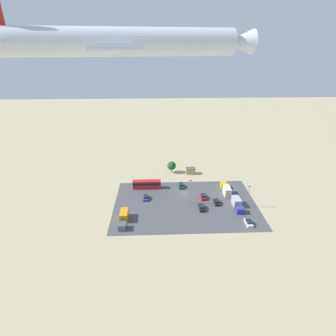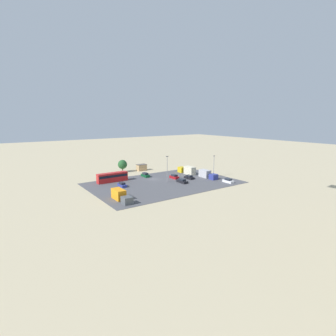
# 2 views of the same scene
# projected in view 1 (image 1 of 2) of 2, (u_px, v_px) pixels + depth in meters

# --- Properties ---
(ground_plane) EXTENTS (400.00, 400.00, 0.00)m
(ground_plane) POSITION_uv_depth(u_px,v_px,m) (183.00, 194.00, 101.92)
(ground_plane) COLOR tan
(parking_lot_surface) EXTENTS (51.44, 33.51, 0.08)m
(parking_lot_surface) POSITION_uv_depth(u_px,v_px,m) (185.00, 204.00, 95.63)
(parking_lot_surface) COLOR #4C4C51
(parking_lot_surface) RESTS_ON ground
(shed_building) EXTENTS (4.35, 2.85, 2.74)m
(shed_building) POSITION_uv_depth(u_px,v_px,m) (190.00, 171.00, 117.59)
(shed_building) COLOR tan
(shed_building) RESTS_ON ground
(bus) EXTENTS (11.22, 2.45, 3.34)m
(bus) POSITION_uv_depth(u_px,v_px,m) (147.00, 184.00, 105.34)
(bus) COLOR red
(bus) RESTS_ON ground
(parked_car_0) EXTENTS (1.83, 4.65, 1.46)m
(parked_car_0) POSITION_uv_depth(u_px,v_px,m) (202.00, 207.00, 92.43)
(parked_car_0) COLOR black
(parked_car_0) RESTS_ON ground
(parked_car_1) EXTENTS (1.84, 4.13, 1.46)m
(parked_car_1) POSITION_uv_depth(u_px,v_px,m) (249.00, 223.00, 84.50)
(parked_car_1) COLOR silver
(parked_car_1) RESTS_ON ground
(parked_car_2) EXTENTS (1.87, 4.23, 1.43)m
(parked_car_2) POSITION_uv_depth(u_px,v_px,m) (217.00, 202.00, 95.63)
(parked_car_2) COLOR black
(parked_car_2) RESTS_ON ground
(parked_car_3) EXTENTS (1.73, 4.09, 1.49)m
(parked_car_3) POSITION_uv_depth(u_px,v_px,m) (146.00, 198.00, 98.29)
(parked_car_3) COLOR navy
(parked_car_3) RESTS_ON ground
(parked_car_4) EXTENTS (1.76, 4.26, 1.64)m
(parked_car_4) POSITION_uv_depth(u_px,v_px,m) (181.00, 186.00, 106.51)
(parked_car_4) COLOR #0C4723
(parked_car_4) RESTS_ON ground
(parked_car_5) EXTENTS (1.85, 4.08, 1.57)m
(parked_car_5) POSITION_uv_depth(u_px,v_px,m) (203.00, 197.00, 98.81)
(parked_car_5) COLOR maroon
(parked_car_5) RESTS_ON ground
(parked_truck_0) EXTENTS (2.38, 9.25, 3.28)m
(parked_truck_0) POSITION_uv_depth(u_px,v_px,m) (226.00, 189.00, 102.13)
(parked_truck_0) COLOR gold
(parked_truck_0) RESTS_ON ground
(parked_truck_1) EXTENTS (2.53, 9.27, 2.90)m
(parked_truck_1) POSITION_uv_depth(u_px,v_px,m) (124.00, 218.00, 85.54)
(parked_truck_1) COLOR #4C5156
(parked_truck_1) RESTS_ON ground
(parked_truck_2) EXTENTS (2.59, 8.28, 2.90)m
(parked_truck_2) POSITION_uv_depth(u_px,v_px,m) (237.00, 204.00, 93.13)
(parked_truck_2) COLOR navy
(parked_truck_2) RESTS_ON ground
(tree_near_shed) EXTENTS (3.93, 3.93, 5.30)m
(tree_near_shed) POSITION_uv_depth(u_px,v_px,m) (172.00, 166.00, 117.85)
(tree_near_shed) COLOR brown
(tree_near_shed) RESTS_ON ground
(light_pole_lot_centre) EXTENTS (0.90, 0.28, 9.52)m
(light_pole_lot_centre) POSITION_uv_depth(u_px,v_px,m) (190.00, 191.00, 93.70)
(light_pole_lot_centre) COLOR gray
(light_pole_lot_centre) RESTS_ON ground
(light_pole_lot_edge) EXTENTS (0.90, 0.28, 8.36)m
(light_pole_lot_edge) POSITION_uv_depth(u_px,v_px,m) (248.00, 196.00, 91.94)
(light_pole_lot_edge) COLOR gray
(light_pole_lot_edge) RESTS_ON ground
(airplane) EXTENTS (32.39, 26.86, 7.69)m
(airplane) POSITION_uv_depth(u_px,v_px,m) (124.00, 42.00, 31.27)
(airplane) COLOR silver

